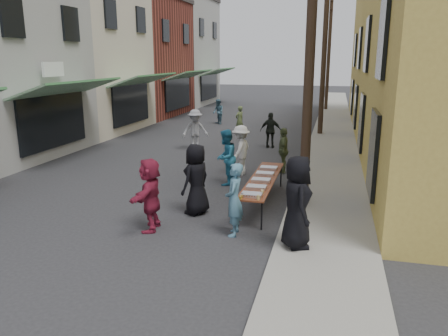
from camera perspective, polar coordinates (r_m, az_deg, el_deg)
The scene contains 27 objects.
ground at distance 10.85m, azimuth -14.53°, elevation -8.01°, with size 120.00×120.00×0.00m, color #28282B.
sidewalk at distance 24.08m, azimuth 14.07°, elevation 4.24°, with size 2.20×60.00×0.10m, color gray.
storefront_row at distance 28.07m, azimuth -18.63°, elevation 13.64°, with size 8.00×37.00×9.00m.
utility_pole_near at distance 11.79m, azimuth 11.26°, elevation 16.27°, with size 0.26×0.26×9.00m, color #2D2116.
utility_pole_mid at distance 23.77m, azimuth 12.98°, elevation 14.96°, with size 0.26×0.26×9.00m, color #2D2116.
utility_pole_far at distance 35.77m, azimuth 13.54°, elevation 14.53°, with size 0.26×0.26×9.00m, color #2D2116.
serving_table at distance 12.22m, azimuth 5.08°, elevation -1.57°, with size 0.70×4.00×0.75m.
catering_tray_sausage at distance 10.64m, azimuth 3.65°, elevation -3.50°, with size 0.50×0.33×0.08m, color maroon.
catering_tray_foil_b at distance 11.25m, azimuth 4.27°, elevation -2.52°, with size 0.50×0.33×0.08m, color #B2B2B7.
catering_tray_buns at distance 11.91m, azimuth 4.86°, elevation -1.59°, with size 0.50×0.33×0.08m, color tan.
catering_tray_foil_d at distance 12.58m, azimuth 5.38°, elevation -0.75°, with size 0.50×0.33×0.08m, color #B2B2B7.
catering_tray_buns_end at distance 13.25m, azimuth 5.86°, elevation 0.00°, with size 0.50×0.33×0.08m, color tan.
condiment_jar_a at distance 10.40m, azimuth 2.15°, elevation -3.90°, with size 0.07×0.07×0.08m, color #A57F26.
condiment_jar_b at distance 10.49m, azimuth 2.27°, elevation -3.73°, with size 0.07×0.07×0.08m, color #A57F26.
condiment_jar_c at distance 10.58m, azimuth 2.38°, elevation -3.57°, with size 0.07×0.07×0.08m, color #A57F26.
cup_stack at distance 10.36m, azimuth 4.49°, elevation -3.88°, with size 0.08×0.08×0.12m, color tan.
guest_front_a at distance 11.42m, azimuth -3.64°, elevation -1.48°, with size 0.92×0.60×1.88m, color black.
guest_front_b at distance 10.03m, azimuth 1.33°, elevation -4.17°, with size 0.62×0.41×1.71m, color teal.
guest_front_c at distance 14.08m, azimuth 0.21°, elevation 1.40°, with size 0.88×0.68×1.81m, color teal.
guest_front_d at distance 15.29m, azimuth 2.18°, elevation 2.32°, with size 1.14×0.65×1.76m, color silver.
guest_front_e at distance 15.77m, azimuth 7.74°, elevation 2.30°, with size 0.95×0.40×1.63m, color #536037.
guest_queue_back at distance 10.49m, azimuth -9.61°, elevation -3.42°, with size 1.63×0.52×1.76m, color maroon.
server at distance 9.27m, azimuth 9.50°, elevation -4.41°, with size 0.97×0.63×1.98m, color black.
passerby_left at distance 19.59m, azimuth -3.78°, elevation 5.00°, with size 1.18×0.68×1.82m, color gray.
passerby_mid at distance 20.10m, azimuth 6.12°, elevation 4.91°, with size 0.96×0.40×1.63m, color black.
passerby_right at distance 23.81m, azimuth 2.04°, elevation 6.28°, with size 0.56×0.37×1.53m, color #4F5F37.
passerby_far at distance 27.45m, azimuth -0.76°, elevation 7.36°, with size 0.76×0.59×1.56m, color #41687E.
Camera 1 is at (5.00, -8.76, 4.00)m, focal length 35.00 mm.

